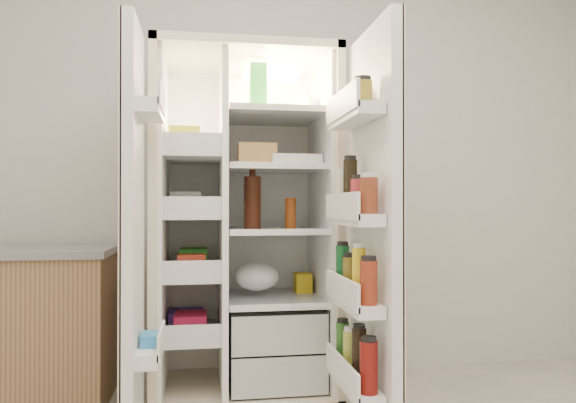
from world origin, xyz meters
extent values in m
cube|color=beige|center=(0.00, 2.00, 1.35)|extent=(4.00, 0.02, 2.70)
cube|color=beige|center=(-0.19, 1.93, 0.90)|extent=(0.92, 0.04, 1.80)
cube|color=beige|center=(-0.63, 1.60, 0.90)|extent=(0.04, 0.70, 1.80)
cube|color=beige|center=(0.25, 1.60, 0.90)|extent=(0.04, 0.70, 1.80)
cube|color=beige|center=(-0.19, 1.60, 1.78)|extent=(0.92, 0.70, 0.04)
cube|color=beige|center=(-0.19, 1.60, 0.04)|extent=(0.92, 0.70, 0.08)
cube|color=white|center=(-0.19, 1.90, 0.92)|extent=(0.84, 0.02, 1.68)
cube|color=white|center=(-0.60, 1.60, 0.92)|extent=(0.02, 0.62, 1.68)
cube|color=white|center=(0.22, 1.60, 0.92)|extent=(0.02, 0.62, 1.68)
cube|color=white|center=(-0.30, 1.60, 0.92)|extent=(0.03, 0.62, 1.68)
cube|color=silver|center=(-0.03, 1.58, 0.18)|extent=(0.47, 0.52, 0.19)
cube|color=silver|center=(-0.03, 1.58, 0.39)|extent=(0.47, 0.52, 0.19)
cube|color=#FFD18C|center=(-0.03, 1.65, 1.72)|extent=(0.30, 0.30, 0.02)
cube|color=silver|center=(-0.45, 1.60, 0.35)|extent=(0.28, 0.58, 0.02)
cube|color=silver|center=(-0.45, 1.60, 0.65)|extent=(0.28, 0.58, 0.02)
cube|color=silver|center=(-0.45, 1.60, 0.95)|extent=(0.28, 0.58, 0.02)
cube|color=silver|center=(-0.45, 1.60, 1.25)|extent=(0.28, 0.58, 0.02)
cube|color=silver|center=(-0.03, 1.60, 0.52)|extent=(0.49, 0.58, 0.01)
cube|color=silver|center=(-0.03, 1.60, 0.88)|extent=(0.49, 0.58, 0.01)
cube|color=silver|center=(-0.03, 1.60, 1.20)|extent=(0.49, 0.58, 0.02)
cube|color=silver|center=(-0.03, 1.60, 1.48)|extent=(0.49, 0.58, 0.02)
cube|color=#CD1D47|center=(-0.45, 1.60, 0.41)|extent=(0.16, 0.20, 0.10)
cube|color=#237E22|center=(-0.45, 1.60, 0.72)|extent=(0.14, 0.18, 0.12)
cube|color=white|center=(-0.45, 1.60, 0.99)|extent=(0.20, 0.22, 0.07)
cube|color=gold|center=(-0.45, 1.60, 1.33)|extent=(0.15, 0.16, 0.14)
cube|color=#4F37A5|center=(-0.45, 1.60, 0.40)|extent=(0.18, 0.20, 0.09)
cube|color=#EC4429|center=(-0.45, 1.60, 0.71)|extent=(0.14, 0.18, 0.10)
cube|color=white|center=(-0.45, 1.60, 1.02)|extent=(0.16, 0.16, 0.12)
sphere|color=orange|center=(-0.16, 1.50, 0.12)|extent=(0.07, 0.07, 0.07)
sphere|color=orange|center=(-0.07, 1.54, 0.12)|extent=(0.07, 0.07, 0.07)
sphere|color=orange|center=(0.03, 1.50, 0.12)|extent=(0.07, 0.07, 0.07)
sphere|color=orange|center=(-0.11, 1.64, 0.12)|extent=(0.07, 0.07, 0.07)
ellipsoid|color=#4B7A28|center=(-0.03, 1.60, 0.40)|extent=(0.26, 0.24, 0.11)
cylinder|color=#3D190D|center=(-0.15, 1.56, 1.02)|extent=(0.09, 0.09, 0.27)
cylinder|color=#7E340E|center=(0.05, 1.52, 0.97)|extent=(0.06, 0.06, 0.16)
cube|color=#24842C|center=(-0.12, 1.51, 1.61)|extent=(0.08, 0.08, 0.24)
cylinder|color=white|center=(0.15, 1.59, 1.54)|extent=(0.11, 0.11, 0.10)
cylinder|color=#B36B29|center=(0.02, 1.74, 1.53)|extent=(0.07, 0.07, 0.09)
cube|color=white|center=(0.08, 1.51, 1.24)|extent=(0.26, 0.11, 0.06)
cube|color=tan|center=(-0.12, 1.52, 1.27)|extent=(0.19, 0.11, 0.12)
ellipsoid|color=white|center=(-0.11, 1.61, 0.60)|extent=(0.23, 0.21, 0.15)
cube|color=yellow|center=(0.15, 1.71, 0.58)|extent=(0.09, 0.11, 0.11)
cube|color=white|center=(-0.69, 1.05, 0.90)|extent=(0.05, 0.40, 1.72)
cube|color=beige|center=(-0.71, 1.05, 0.90)|extent=(0.01, 0.40, 1.72)
cube|color=white|center=(-0.62, 1.05, 0.40)|extent=(0.09, 0.32, 0.06)
cube|color=white|center=(-0.62, 1.05, 1.40)|extent=(0.09, 0.32, 0.06)
cube|color=#338CCC|center=(-0.62, 1.05, 0.43)|extent=(0.07, 0.12, 0.10)
cube|color=white|center=(0.31, 0.96, 0.90)|extent=(0.05, 0.58, 1.72)
cube|color=beige|center=(0.34, 0.96, 0.90)|extent=(0.01, 0.58, 1.72)
cube|color=white|center=(0.23, 0.96, 0.26)|extent=(0.11, 0.50, 0.05)
cube|color=white|center=(0.23, 0.96, 0.60)|extent=(0.11, 0.50, 0.05)
cube|color=white|center=(0.23, 0.96, 0.95)|extent=(0.11, 0.50, 0.05)
cube|color=white|center=(0.23, 0.96, 1.38)|extent=(0.11, 0.50, 0.05)
cylinder|color=maroon|center=(0.23, 0.76, 0.39)|extent=(0.07, 0.07, 0.20)
cylinder|color=black|center=(0.23, 0.89, 0.40)|extent=(0.06, 0.06, 0.22)
cylinder|color=#B0B33B|center=(0.23, 1.02, 0.38)|extent=(0.06, 0.06, 0.18)
cylinder|color=#2B6220|center=(0.23, 1.15, 0.38)|extent=(0.06, 0.06, 0.19)
cylinder|color=maroon|center=(0.23, 0.76, 0.71)|extent=(0.07, 0.07, 0.17)
cylinder|color=yellow|center=(0.23, 0.89, 0.73)|extent=(0.06, 0.06, 0.21)
cylinder|color=brown|center=(0.23, 1.02, 0.70)|extent=(0.07, 0.07, 0.16)
cylinder|color=#135626|center=(0.23, 1.15, 0.72)|extent=(0.06, 0.06, 0.20)
cylinder|color=maroon|center=(0.23, 0.76, 1.04)|extent=(0.07, 0.07, 0.14)
cylinder|color=#A1292E|center=(0.23, 0.89, 1.04)|extent=(0.07, 0.07, 0.14)
cylinder|color=black|center=(0.23, 1.02, 1.09)|extent=(0.06, 0.06, 0.23)
cylinder|color=#EAE6C1|center=(0.23, 1.15, 1.06)|extent=(0.06, 0.06, 0.18)
cylinder|color=olive|center=(0.23, 0.84, 1.45)|extent=(0.08, 0.08, 0.10)
cylinder|color=olive|center=(0.23, 1.06, 1.45)|extent=(0.08, 0.08, 0.10)
cube|color=#A37D51|center=(-1.40, 1.66, 0.38)|extent=(1.06, 0.55, 0.76)
cube|color=gray|center=(-1.40, 1.66, 0.77)|extent=(1.09, 0.58, 0.04)
camera|label=1|loc=(-0.41, -1.26, 1.01)|focal=34.00mm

